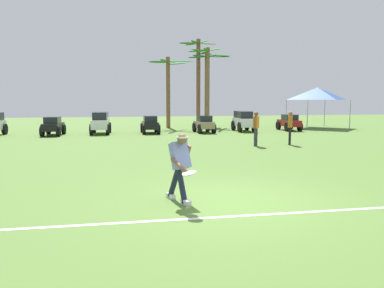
% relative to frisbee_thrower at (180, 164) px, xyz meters
% --- Properties ---
extents(ground_plane, '(80.00, 80.00, 0.00)m').
position_rel_frisbee_thrower_xyz_m(ground_plane, '(1.11, -0.15, -0.80)').
color(ground_plane, '#517530').
extents(field_line_paint, '(19.37, 0.52, 0.01)m').
position_rel_frisbee_thrower_xyz_m(field_line_paint, '(1.11, -1.14, -0.80)').
color(field_line_paint, white).
rests_on(field_line_paint, ground_plane).
extents(frisbee_thrower, '(0.49, 1.12, 1.43)m').
position_rel_frisbee_thrower_xyz_m(frisbee_thrower, '(0.00, 0.00, 0.00)').
color(frisbee_thrower, '#191E38').
rests_on(frisbee_thrower, ground_plane).
extents(frisbee_in_flight, '(0.32, 0.32, 0.08)m').
position_rel_frisbee_thrower_xyz_m(frisbee_in_flight, '(0.05, -0.70, -0.06)').
color(frisbee_in_flight, white).
extents(teammate_near_sideline, '(0.37, 0.43, 1.56)m').
position_rel_frisbee_thrower_xyz_m(teammate_near_sideline, '(4.98, 8.56, 0.14)').
color(teammate_near_sideline, '#33333D').
rests_on(teammate_near_sideline, ground_plane).
extents(teammate_midfield, '(0.33, 0.47, 1.56)m').
position_rel_frisbee_thrower_xyz_m(teammate_midfield, '(6.71, 8.70, 0.14)').
color(teammate_midfield, black).
rests_on(teammate_midfield, ground_plane).
extents(parked_car_slot_b, '(1.22, 2.25, 1.10)m').
position_rel_frisbee_thrower_xyz_m(parked_car_slot_b, '(-4.86, 15.90, -0.24)').
color(parked_car_slot_b, black).
rests_on(parked_car_slot_b, ground_plane).
extents(parked_car_slot_c, '(1.26, 2.45, 1.34)m').
position_rel_frisbee_thrower_xyz_m(parked_car_slot_c, '(-2.13, 16.46, -0.08)').
color(parked_car_slot_c, silver).
rests_on(parked_car_slot_c, ground_plane).
extents(parked_car_slot_d, '(1.08, 2.20, 1.10)m').
position_rel_frisbee_thrower_xyz_m(parked_car_slot_d, '(0.90, 16.15, -0.24)').
color(parked_car_slot_d, black).
rests_on(parked_car_slot_d, ground_plane).
extents(parked_car_slot_e, '(1.10, 2.21, 1.10)m').
position_rel_frisbee_thrower_xyz_m(parked_car_slot_e, '(4.33, 15.94, -0.24)').
color(parked_car_slot_e, '#998466').
rests_on(parked_car_slot_e, ground_plane).
extents(parked_car_slot_f, '(1.29, 2.46, 1.34)m').
position_rel_frisbee_thrower_xyz_m(parked_car_slot_f, '(7.18, 16.46, -0.08)').
color(parked_car_slot_f, silver).
rests_on(parked_car_slot_f, ground_plane).
extents(parked_car_slot_g, '(1.19, 2.24, 1.10)m').
position_rel_frisbee_thrower_xyz_m(parked_car_slot_g, '(10.45, 16.37, -0.24)').
color(parked_car_slot_g, maroon).
rests_on(parked_car_slot_g, ground_plane).
extents(palm_tree_far_left, '(3.38, 3.32, 5.24)m').
position_rel_frisbee_thrower_xyz_m(palm_tree_far_left, '(2.72, 20.49, 2.51)').
color(palm_tree_far_left, brown).
rests_on(palm_tree_far_left, ground_plane).
extents(palm_tree_left_of_centre, '(3.16, 3.08, 7.00)m').
position_rel_frisbee_thrower_xyz_m(palm_tree_left_of_centre, '(5.53, 22.98, 3.30)').
color(palm_tree_left_of_centre, brown).
rests_on(palm_tree_left_of_centre, ground_plane).
extents(palm_tree_right_of_centre, '(3.47, 3.54, 6.17)m').
position_rel_frisbee_thrower_xyz_m(palm_tree_right_of_centre, '(6.02, 21.72, 3.12)').
color(palm_tree_right_of_centre, brown).
rests_on(palm_tree_right_of_centre, ground_plane).
extents(palm_tree_far_right, '(3.30, 3.13, 5.84)m').
position_rel_frisbee_thrower_xyz_m(palm_tree_far_right, '(6.06, 22.12, 2.56)').
color(palm_tree_far_right, brown).
rests_on(palm_tree_far_right, ground_plane).
extents(event_tent, '(3.49, 3.49, 3.01)m').
position_rel_frisbee_thrower_xyz_m(event_tent, '(13.54, 18.17, 1.75)').
color(event_tent, '#B2B5BA').
rests_on(event_tent, ground_plane).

